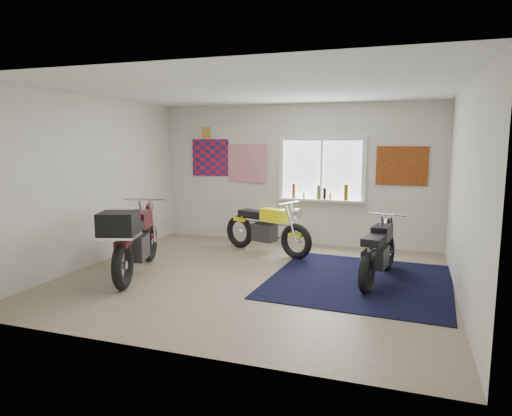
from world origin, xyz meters
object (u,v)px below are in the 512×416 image
(black_chrome_bike, at_px, (378,253))
(maroon_tourer, at_px, (134,239))
(yellow_triumph, at_px, (266,230))
(navy_rug, at_px, (359,281))

(black_chrome_bike, height_order, maroon_tourer, maroon_tourer)
(yellow_triumph, height_order, black_chrome_bike, yellow_triumph)
(maroon_tourer, bearing_deg, navy_rug, -92.91)
(maroon_tourer, bearing_deg, yellow_triumph, -52.75)
(black_chrome_bike, bearing_deg, maroon_tourer, 115.60)
(navy_rug, height_order, yellow_triumph, yellow_triumph)
(navy_rug, height_order, maroon_tourer, maroon_tourer)
(maroon_tourer, bearing_deg, black_chrome_bike, -92.07)
(black_chrome_bike, relative_size, maroon_tourer, 0.84)
(yellow_triumph, relative_size, black_chrome_bike, 1.02)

